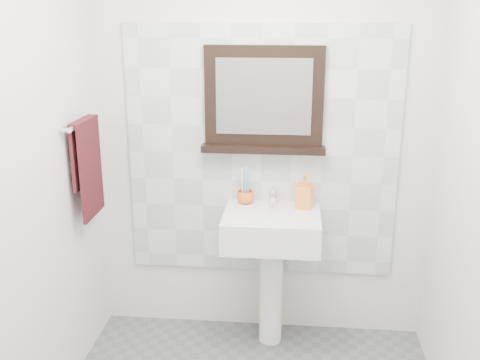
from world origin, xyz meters
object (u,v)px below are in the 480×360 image
(soap_dispenser, at_px, (305,191))
(hand_towel, at_px, (87,161))
(framed_mirror, at_px, (264,102))
(toothbrush_cup, at_px, (245,197))
(pedestal_sink, at_px, (271,242))

(soap_dispenser, xyz_separation_m, hand_towel, (-1.20, -0.23, 0.21))
(framed_mirror, xyz_separation_m, hand_towel, (-0.95, -0.31, -0.29))
(toothbrush_cup, relative_size, hand_towel, 0.18)
(framed_mirror, bearing_deg, soap_dispenser, -18.01)
(soap_dispenser, bearing_deg, hand_towel, -152.44)
(toothbrush_cup, bearing_deg, hand_towel, -162.53)
(framed_mirror, relative_size, hand_towel, 1.31)
(soap_dispenser, height_order, framed_mirror, framed_mirror)
(toothbrush_cup, distance_m, soap_dispenser, 0.36)
(pedestal_sink, height_order, soap_dispenser, soap_dispenser)
(pedestal_sink, xyz_separation_m, hand_towel, (-1.02, -0.12, 0.50))
(pedestal_sink, xyz_separation_m, soap_dispenser, (0.18, 0.11, 0.28))
(pedestal_sink, distance_m, toothbrush_cup, 0.31)
(toothbrush_cup, distance_m, hand_towel, 0.93)
(soap_dispenser, distance_m, framed_mirror, 0.57)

